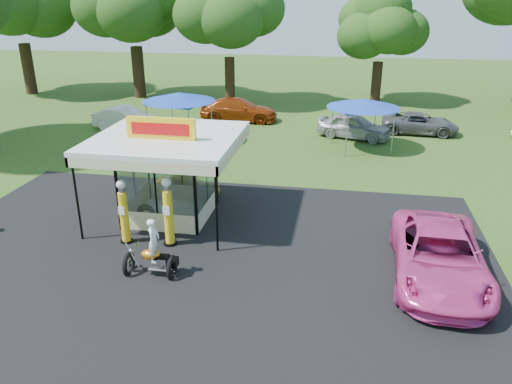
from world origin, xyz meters
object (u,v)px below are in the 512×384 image
kiosk_car (188,186)px  motorcycle (153,253)px  bg_car_a (126,119)px  gas_pump_left (124,213)px  bg_car_b (239,110)px  bg_car_c (354,126)px  a_frame_sign (457,285)px  gas_station_kiosk (169,175)px  bg_car_d (420,123)px  tent_east (363,104)px  gas_pump_right (168,213)px  tent_west (179,97)px  pink_sedan (439,256)px

kiosk_car → motorcycle: bearing=-171.9°
bg_car_a → gas_pump_left: bearing=-142.9°
bg_car_b → bg_car_c: 8.51m
a_frame_sign → kiosk_car: bearing=155.3°
gas_pump_left → bg_car_a: gas_pump_left is taller
gas_station_kiosk → bg_car_a: (-7.34, 12.35, -1.03)m
bg_car_d → tent_east: bearing=140.3°
motorcycle → kiosk_car: bearing=97.1°
gas_pump_right → bg_car_d: bearing=58.5°
tent_west → motorcycle: bearing=-75.1°
gas_pump_right → kiosk_car: bearing=99.5°
gas_station_kiosk → bg_car_d: size_ratio=1.14×
bg_car_a → kiosk_car: bearing=-130.7°
a_frame_sign → bg_car_d: size_ratio=0.19×
bg_car_d → tent_west: size_ratio=1.11×
motorcycle → bg_car_b: motorcycle is taller
bg_car_c → tent_west: tent_west is taller
gas_station_kiosk → gas_pump_right: 2.55m
a_frame_sign → bg_car_b: 23.01m
pink_sedan → bg_car_a: 23.03m
pink_sedan → kiosk_car: bearing=153.9°
gas_station_kiosk → motorcycle: size_ratio=2.64×
a_frame_sign → tent_west: size_ratio=0.21×
gas_station_kiosk → tent_west: (-2.99, 10.37, 0.92)m
gas_station_kiosk → bg_car_d: 18.81m
bg_car_d → bg_car_b: bearing=87.6°
a_frame_sign → bg_car_d: (1.20, 19.02, 0.20)m
gas_station_kiosk → tent_west: bearing=106.1°
bg_car_b → gas_pump_left: bearing=179.0°
gas_pump_right → tent_west: tent_west is taller
gas_pump_left → pink_sedan: 10.67m
tent_west → tent_east: bearing=3.1°
gas_station_kiosk → a_frame_sign: (10.19, -4.09, -1.32)m
gas_pump_left → tent_west: (-2.13, 12.85, 1.54)m
gas_station_kiosk → motorcycle: bearing=-78.0°
gas_pump_left → bg_car_a: bearing=113.6°
bg_car_b → bg_car_d: bearing=-96.4°
gas_pump_left → tent_east: size_ratio=0.59×
a_frame_sign → pink_sedan: 1.18m
gas_pump_right → motorcycle: (0.18, -2.05, -0.45)m
gas_pump_left → tent_west: tent_west is taller
a_frame_sign → bg_car_b: size_ratio=0.17×
kiosk_car → bg_car_c: bearing=-33.7°
bg_car_a → motorcycle: bearing=-140.3°
gas_pump_left → bg_car_b: (0.18, 18.68, -0.38)m
motorcycle → gas_station_kiosk: bearing=101.0°
gas_pump_right → bg_car_c: (6.48, 15.46, -0.49)m
bg_car_c → bg_car_b: bearing=86.1°
motorcycle → bg_car_d: motorcycle is taller
tent_west → gas_pump_right: bearing=-73.6°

